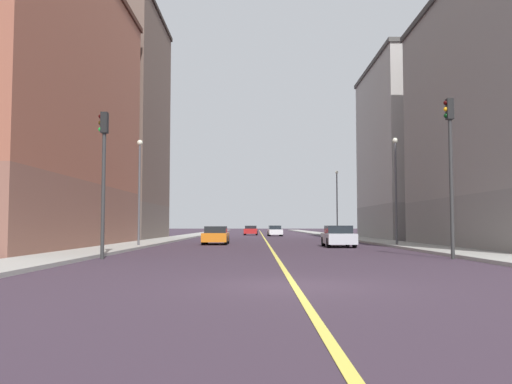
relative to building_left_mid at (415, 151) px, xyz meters
The scene contains 16 objects.
ground_plane 44.03m from the building_left_mid, 110.84° to the right, with size 400.00×400.00×0.00m, color #372936.
sidewalk_left 13.77m from the building_left_mid, 124.97° to the left, with size 2.91×168.00×0.15m, color #9E9B93.
sidewalk_right 27.54m from the building_left_mid, 160.55° to the left, with size 2.91×168.00×0.15m, color #9E9B93.
lane_center_stripe 19.73m from the building_left_mid, 150.48° to the left, with size 0.16×154.00×0.01m, color #E5D14C.
building_left_mid is the anchor object (origin of this frame).
building_right_corner 36.86m from the building_left_mid, 146.36° to the right, with size 9.54×23.42×18.17m.
building_right_midblock 30.80m from the building_left_mid, behind, with size 9.54×14.80×23.00m.
traffic_light_left_near 31.83m from the building_left_mid, 104.61° to the right, with size 0.40×0.32×6.86m.
traffic_light_right_near 38.36m from the building_left_mid, 126.75° to the right, with size 0.40×0.32×6.27m.
street_lamp_left_near 19.61m from the building_left_mid, 111.28° to the right, with size 0.36×0.36×7.12m.
street_lamp_right_near 30.80m from the building_left_mid, 141.26° to the right, with size 0.36×0.36×6.78m.
street_lamp_left_far 11.26m from the building_left_mid, 131.52° to the left, with size 0.36×0.36×7.55m.
car_red 29.82m from the building_left_mid, 126.34° to the left, with size 2.00×4.01×1.34m.
car_silver 22.51m from the building_left_mid, 121.08° to the right, with size 1.91×4.45×1.40m.
car_orange 24.81m from the building_left_mid, 145.33° to the right, with size 1.88×4.39×1.34m.
car_white 22.88m from the building_left_mid, 130.21° to the left, with size 1.94×4.36×1.37m.
Camera 1 is at (-0.91, -12.66, 1.44)m, focal length 37.20 mm.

